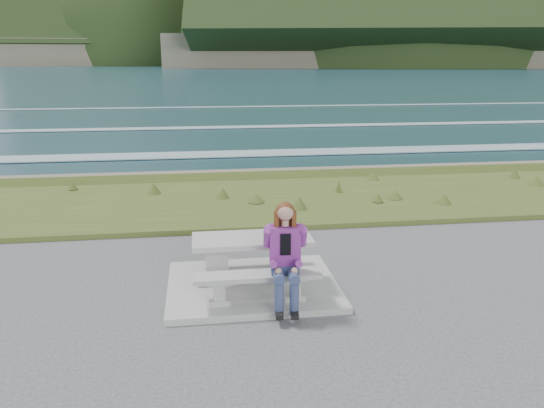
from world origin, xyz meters
The scene contains 9 objects.
concrete_slab centered at (0.00, 0.00, 0.05)m, with size 2.60×2.10×0.10m, color #AFAFA9.
picnic_table centered at (0.00, 0.00, 0.68)m, with size 1.80×0.75×0.75m.
bench_landward centered at (0.00, -0.70, 0.45)m, with size 1.80×0.35×0.45m.
bench_seaward centered at (0.00, 0.70, 0.45)m, with size 1.80×0.35×0.45m.
grass_verge centered at (0.00, 5.00, 0.00)m, with size 160.00×4.50×0.22m, color #3B511E.
shore_drop centered at (0.00, 7.90, 0.00)m, with size 160.00×0.80×2.20m, color #6E6752.
ocean centered at (0.00, 25.09, -1.74)m, with size 1600.00×1600.00×0.09m.
headland_range centered at (190.17, 398.14, 9.96)m, with size 729.83×363.95×232.19m.
seated_woman centered at (0.38, -0.84, 0.64)m, with size 0.48×0.77×1.47m.
Camera 1 is at (-0.77, -7.56, 3.46)m, focal length 35.00 mm.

